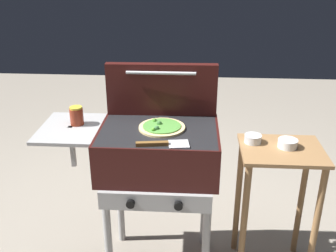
{
  "coord_description": "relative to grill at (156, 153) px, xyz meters",
  "views": [
    {
      "loc": [
        0.18,
        -1.92,
        1.76
      ],
      "look_at": [
        0.05,
        0.0,
        0.92
      ],
      "focal_mm": 42.34,
      "sensor_mm": 36.0,
      "label": 1
    }
  ],
  "objects": [
    {
      "name": "grill",
      "position": [
        0.0,
        0.0,
        0.0
      ],
      "size": [
        0.96,
        0.53,
        0.9
      ],
      "color": "#38110F",
      "rests_on": "ground_plane"
    },
    {
      "name": "grill_lid_open",
      "position": [
        0.01,
        0.22,
        0.3
      ],
      "size": [
        0.63,
        0.09,
        0.3
      ],
      "color": "#38110F",
      "rests_on": "grill"
    },
    {
      "name": "pizza_veggie",
      "position": [
        0.03,
        0.01,
        0.15
      ],
      "size": [
        0.25,
        0.25,
        0.04
      ],
      "color": "#E0C17F",
      "rests_on": "grill"
    },
    {
      "name": "sauce_jar",
      "position": [
        -0.44,
        0.04,
        0.19
      ],
      "size": [
        0.07,
        0.07,
        0.1
      ],
      "color": "maroon",
      "rests_on": "grill"
    },
    {
      "name": "spatula",
      "position": [
        0.05,
        -0.19,
        0.15
      ],
      "size": [
        0.27,
        0.1,
        0.02
      ],
      "color": "#B7BABF",
      "rests_on": "grill"
    },
    {
      "name": "prep_table",
      "position": [
        0.67,
        0.0,
        -0.19
      ],
      "size": [
        0.44,
        0.36,
        0.81
      ],
      "color": "olive",
      "rests_on": "ground_plane"
    },
    {
      "name": "topping_bowl_near",
      "position": [
        0.53,
        0.07,
        0.07
      ],
      "size": [
        0.09,
        0.09,
        0.04
      ],
      "color": "silver",
      "rests_on": "prep_table"
    },
    {
      "name": "topping_bowl_far",
      "position": [
        0.7,
        0.02,
        0.07
      ],
      "size": [
        0.1,
        0.1,
        0.04
      ],
      "color": "silver",
      "rests_on": "prep_table"
    }
  ]
}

